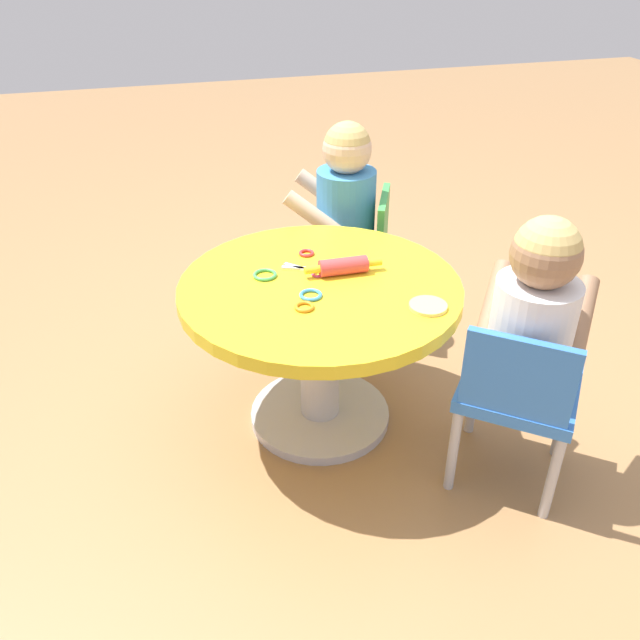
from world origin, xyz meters
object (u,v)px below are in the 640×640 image
Objects in this scene: child_chair_right at (354,253)px; craft_scissors at (311,270)px; rolling_pin at (343,266)px; craft_table at (320,322)px; seated_child_left at (534,313)px; child_chair_left at (517,393)px; seated_child_right at (345,195)px.

craft_scissors is at bearing 147.18° from child_chair_right.
child_chair_right is 0.56m from rolling_pin.
craft_table is 1.58× the size of seated_child_left.
child_chair_left is 0.92m from child_chair_right.
craft_scissors is at bearing 42.55° from child_chair_left.
child_chair_left is 0.67m from craft_scissors.
craft_table is 3.49× the size of rolling_pin.
seated_child_right is at bearing -28.41° from craft_scissors.
craft_scissors is at bearing 3.68° from craft_table.
rolling_pin is (0.04, -0.08, 0.16)m from craft_table.
seated_child_left is 3.65× the size of craft_scissors.
child_chair_right is 3.84× the size of craft_scissors.
craft_table is 0.59m from child_chair_left.
child_chair_left is 1.05× the size of seated_child_left.
child_chair_right is (0.51, -0.28, -0.05)m from craft_table.
seated_child_left reaches higher than craft_table.
rolling_pin is at bearing 39.08° from child_chair_left.
craft_scissors is at bearing 151.59° from seated_child_right.
seated_child_right reaches higher than craft_table.
child_chair_left and child_chair_right have the same top height.
seated_child_left is at bearing -128.65° from craft_table.
craft_table is at bearing -176.32° from craft_scissors.
child_chair_right is 1.05× the size of seated_child_right.
seated_child_left is 1.00× the size of seated_child_right.
child_chair_left is at bearing -168.39° from seated_child_right.
craft_table is 0.61m from seated_child_right.
seated_child_right is (0.89, 0.22, 0.00)m from seated_child_left.
craft_table is 0.61m from seated_child_left.
seated_child_right is 2.21× the size of rolling_pin.
rolling_pin reaches higher than child_chair_right.
seated_child_left is at bearing -168.47° from child_chair_right.
seated_child_right is at bearing 65.22° from child_chair_right.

